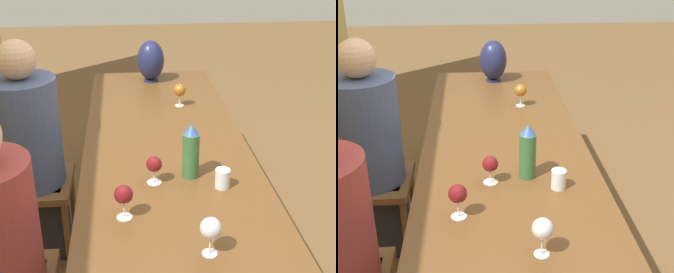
% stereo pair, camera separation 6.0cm
% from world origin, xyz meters
% --- Properties ---
extents(dining_table, '(3.07, 0.88, 0.73)m').
position_xyz_m(dining_table, '(0.00, 0.00, 0.67)').
color(dining_table, brown).
rests_on(dining_table, ground_plane).
extents(water_bottle, '(0.08, 0.08, 0.27)m').
position_xyz_m(water_bottle, '(-0.15, -0.08, 0.86)').
color(water_bottle, '#336638').
rests_on(water_bottle, dining_table).
extents(water_tumbler, '(0.07, 0.07, 0.09)m').
position_xyz_m(water_tumbler, '(-0.26, -0.21, 0.78)').
color(water_tumbler, silver).
rests_on(water_tumbler, dining_table).
extents(vase, '(0.20, 0.20, 0.31)m').
position_xyz_m(vase, '(1.31, 0.01, 0.89)').
color(vase, '#1E234C').
rests_on(vase, dining_table).
extents(wine_glass_0, '(0.08, 0.08, 0.15)m').
position_xyz_m(wine_glass_0, '(-0.72, -0.07, 0.84)').
color(wine_glass_0, silver).
rests_on(wine_glass_0, dining_table).
extents(wine_glass_1, '(0.08, 0.08, 0.15)m').
position_xyz_m(wine_glass_1, '(-0.46, 0.23, 0.84)').
color(wine_glass_1, silver).
rests_on(wine_glass_1, dining_table).
extents(wine_glass_4, '(0.08, 0.08, 0.15)m').
position_xyz_m(wine_glass_4, '(0.78, -0.14, 0.84)').
color(wine_glass_4, silver).
rests_on(wine_glass_4, dining_table).
extents(wine_glass_5, '(0.07, 0.07, 0.13)m').
position_xyz_m(wine_glass_5, '(-0.19, 0.09, 0.83)').
color(wine_glass_5, silver).
rests_on(wine_glass_5, dining_table).
extents(chair_far, '(0.44, 0.44, 1.00)m').
position_xyz_m(chair_far, '(0.34, 0.84, 0.53)').
color(chair_far, brown).
rests_on(chair_far, ground_plane).
extents(person_far, '(0.38, 0.38, 1.29)m').
position_xyz_m(person_far, '(0.34, 0.75, 0.69)').
color(person_far, '#2D2D38').
rests_on(person_far, ground_plane).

